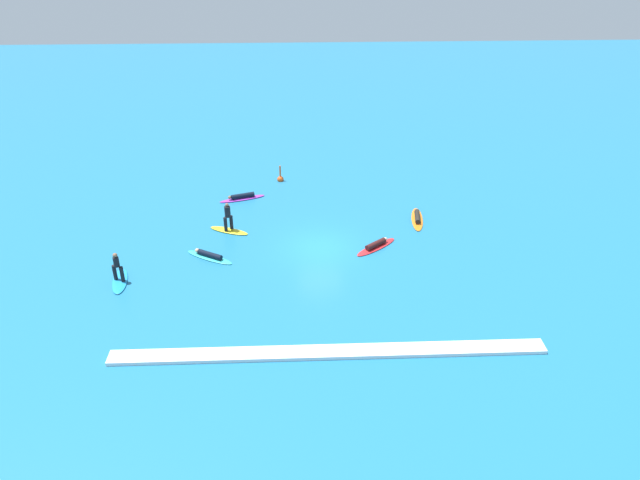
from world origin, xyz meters
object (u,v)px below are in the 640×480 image
(surfer_on_yellow_board, at_px, (228,224))
(surfer_on_blue_board, at_px, (119,275))
(surfer_on_red_board, at_px, (376,245))
(surfer_on_teal_board, at_px, (209,256))
(surfer_on_orange_board, at_px, (417,218))
(marker_buoy, at_px, (280,179))
(surfer_on_purple_board, at_px, (242,197))

(surfer_on_yellow_board, height_order, surfer_on_blue_board, surfer_on_yellow_board)
(surfer_on_red_board, relative_size, surfer_on_blue_board, 1.06)
(surfer_on_yellow_board, bearing_deg, surfer_on_blue_board, 69.64)
(surfer_on_teal_board, relative_size, surfer_on_orange_board, 0.91)
(surfer_on_blue_board, bearing_deg, surfer_on_orange_board, 102.05)
(surfer_on_blue_board, xyz_separation_m, marker_buoy, (8.40, 13.09, -0.22))
(surfer_on_yellow_board, distance_m, surfer_on_teal_board, 3.29)
(surfer_on_orange_board, relative_size, surfer_on_blue_board, 1.23)
(surfer_on_teal_board, xyz_separation_m, surfer_on_blue_board, (-4.50, -2.29, 0.26))
(surfer_on_purple_board, bearing_deg, surfer_on_orange_board, 144.27)
(surfer_on_red_board, bearing_deg, surfer_on_teal_board, 144.97)
(surfer_on_yellow_board, distance_m, surfer_on_orange_board, 11.98)
(surfer_on_purple_board, distance_m, marker_buoy, 3.99)
(surfer_on_orange_board, bearing_deg, surfer_on_blue_board, 118.48)
(surfer_on_purple_board, height_order, surfer_on_yellow_board, surfer_on_yellow_board)
(surfer_on_purple_board, xyz_separation_m, surfer_on_red_board, (8.37, -6.97, -0.00))
(surfer_on_purple_board, xyz_separation_m, surfer_on_blue_board, (-5.82, -10.04, 0.24))
(surfer_on_teal_board, height_order, surfer_on_blue_board, surfer_on_blue_board)
(surfer_on_purple_board, bearing_deg, surfer_on_yellow_board, 65.51)
(surfer_on_purple_board, height_order, marker_buoy, marker_buoy)
(surfer_on_blue_board, bearing_deg, surfer_on_red_board, 93.62)
(surfer_on_red_board, distance_m, surfer_on_blue_board, 14.53)
(surfer_on_orange_board, bearing_deg, surfer_on_teal_board, 116.08)
(surfer_on_yellow_board, distance_m, marker_buoy, 8.24)
(surfer_on_purple_board, xyz_separation_m, surfer_on_yellow_board, (-0.48, -4.60, 0.38))
(surfer_on_purple_board, height_order, surfer_on_blue_board, surfer_on_blue_board)
(surfer_on_orange_board, xyz_separation_m, surfer_on_blue_board, (-17.27, -6.50, 0.25))
(surfer_on_red_board, bearing_deg, surfer_on_purple_board, 100.61)
(surfer_on_yellow_board, height_order, marker_buoy, surfer_on_yellow_board)
(surfer_on_orange_board, relative_size, marker_buoy, 2.55)
(surfer_on_teal_board, xyz_separation_m, marker_buoy, (3.90, 10.80, 0.04))
(surfer_on_purple_board, bearing_deg, surfer_on_teal_board, 61.77)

